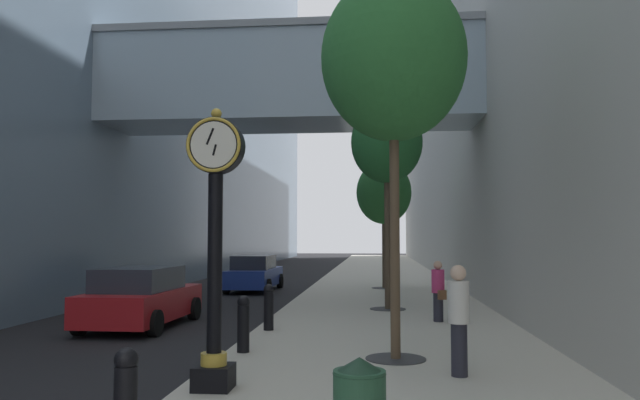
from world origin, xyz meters
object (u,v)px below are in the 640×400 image
at_px(bollard_fourth, 269,306).
at_px(street_tree_mid_near, 387,144).
at_px(bollard_nearest, 125,399).
at_px(street_clock, 215,234).
at_px(car_red_mid, 141,298).
at_px(bollard_third, 243,322).
at_px(street_tree_mid_far, 384,193).
at_px(car_blue_near, 255,273).
at_px(street_tree_near, 393,60).
at_px(pedestrian_walking, 438,290).
at_px(pedestrian_by_clock, 459,316).

xyz_separation_m(bollard_fourth, street_tree_mid_near, (2.92, 4.41, 4.56)).
bearing_deg(bollard_nearest, street_clock, 85.94).
xyz_separation_m(bollard_nearest, car_red_mid, (-3.58, 9.35, 0.06)).
xyz_separation_m(bollard_third, street_tree_mid_near, (2.92, 7.18, 4.56)).
xyz_separation_m(street_tree_mid_near, street_tree_mid_far, (0.00, 7.58, -1.00)).
height_order(street_clock, bollard_fourth, street_clock).
xyz_separation_m(bollard_nearest, car_blue_near, (-2.74, 20.05, 0.05)).
height_order(bollard_third, street_tree_mid_near, street_tree_mid_near).
bearing_deg(street_clock, street_tree_mid_far, 81.20).
bearing_deg(street_tree_near, street_tree_mid_far, 90.00).
bearing_deg(street_clock, pedestrian_walking, 61.73).
distance_m(bollard_nearest, pedestrian_walking, 10.97).
distance_m(pedestrian_walking, car_red_mid, 7.82).
xyz_separation_m(street_tree_near, pedestrian_by_clock, (0.98, -1.26, -4.60)).
bearing_deg(pedestrian_by_clock, street_tree_mid_far, 93.40).
relative_size(street_tree_near, street_tree_mid_far, 1.29).
height_order(pedestrian_by_clock, car_blue_near, pedestrian_by_clock).
distance_m(street_tree_mid_near, car_blue_near, 10.31).
distance_m(bollard_nearest, car_blue_near, 20.24).
xyz_separation_m(street_tree_near, street_tree_mid_far, (-0.00, 15.16, -1.42)).
bearing_deg(car_red_mid, pedestrian_walking, 5.77).
height_order(street_clock, car_red_mid, street_clock).
bearing_deg(street_tree_mid_near, bollard_fourth, -123.46).
bearing_deg(pedestrian_walking, street_clock, -118.27).
bearing_deg(car_blue_near, bollard_nearest, -82.23).
bearing_deg(street_tree_mid_near, bollard_nearest, -102.93).
height_order(street_tree_mid_near, pedestrian_by_clock, street_tree_mid_near).
height_order(street_tree_near, street_tree_mid_far, street_tree_near).
bearing_deg(street_tree_mid_near, bollard_third, -112.11).
xyz_separation_m(pedestrian_walking, car_blue_near, (-6.93, 9.92, -0.21)).
bearing_deg(street_tree_mid_near, car_red_mid, -152.69).
relative_size(bollard_nearest, pedestrian_walking, 0.69).
bearing_deg(bollard_fourth, pedestrian_by_clock, -48.68).
bearing_deg(car_red_mid, car_blue_near, 85.49).
bearing_deg(bollard_third, street_tree_near, -7.90).
height_order(pedestrian_walking, car_red_mid, pedestrian_walking).
bearing_deg(street_clock, car_blue_near, 99.57).
distance_m(bollard_third, bollard_fourth, 2.76).
relative_size(bollard_nearest, street_tree_near, 0.15).
bearing_deg(bollard_nearest, street_tree_near, 60.36).
bearing_deg(pedestrian_by_clock, street_clock, -162.31).
bearing_deg(street_clock, bollard_nearest, -94.06).
bearing_deg(car_red_mid, street_clock, -60.48).
bearing_deg(street_tree_mid_near, pedestrian_walking, -63.53).
xyz_separation_m(street_clock, bollard_nearest, (-0.19, -2.69, -1.70)).
bearing_deg(bollard_third, street_clock, -86.16).
xyz_separation_m(bollard_third, car_red_mid, (-3.58, 3.82, 0.06)).
bearing_deg(car_red_mid, street_tree_mid_near, 27.31).
relative_size(bollard_fourth, pedestrian_by_clock, 0.61).
bearing_deg(pedestrian_by_clock, street_tree_near, 127.82).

